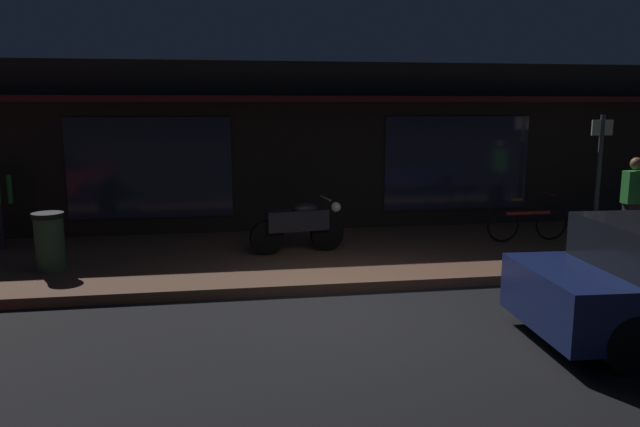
# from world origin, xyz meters

# --- Properties ---
(ground_plane) EXTENTS (60.00, 60.00, 0.00)m
(ground_plane) POSITION_xyz_m (0.00, 0.00, 0.00)
(ground_plane) COLOR black
(sidewalk_slab) EXTENTS (18.00, 4.00, 0.15)m
(sidewalk_slab) POSITION_xyz_m (0.00, 3.00, 0.07)
(sidewalk_slab) COLOR brown
(sidewalk_slab) RESTS_ON ground_plane
(storefront_building) EXTENTS (18.00, 3.30, 3.60)m
(storefront_building) POSITION_xyz_m (0.00, 6.39, 1.80)
(storefront_building) COLOR black
(storefront_building) RESTS_ON ground_plane
(motorcycle) EXTENTS (1.70, 0.57, 0.97)m
(motorcycle) POSITION_xyz_m (-0.48, 3.02, 0.65)
(motorcycle) COLOR black
(motorcycle) RESTS_ON sidewalk_slab
(bicycle_parked) EXTENTS (1.66, 0.42, 0.91)m
(bicycle_parked) POSITION_xyz_m (3.96, 3.22, 0.51)
(bicycle_parked) COLOR black
(bicycle_parked) RESTS_ON sidewalk_slab
(person_bystander) EXTENTS (0.38, 0.61, 1.67)m
(person_bystander) POSITION_xyz_m (5.45, 2.26, 1.03)
(person_bystander) COLOR #28232D
(person_bystander) RESTS_ON sidewalk_slab
(sign_post) EXTENTS (0.44, 0.09, 2.40)m
(sign_post) POSITION_xyz_m (5.50, 3.40, 1.51)
(sign_post) COLOR #47474C
(sign_post) RESTS_ON sidewalk_slab
(trash_bin) EXTENTS (0.48, 0.48, 0.93)m
(trash_bin) POSITION_xyz_m (-4.50, 2.42, 0.62)
(trash_bin) COLOR #2D4C33
(trash_bin) RESTS_ON sidewalk_slab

